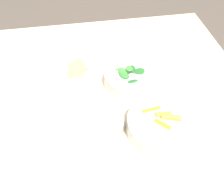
# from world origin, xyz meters

# --- Properties ---
(ground_plane) EXTENTS (10.00, 10.00, 0.00)m
(ground_plane) POSITION_xyz_m (0.00, 0.00, 0.00)
(ground_plane) COLOR #4C4238
(dining_table) EXTENTS (1.04, 0.89, 0.73)m
(dining_table) POSITION_xyz_m (0.00, 0.00, 0.61)
(dining_table) COLOR beige
(dining_table) RESTS_ON ground_plane
(bowl_carrots) EXTENTS (0.18, 0.18, 0.06)m
(bowl_carrots) POSITION_xyz_m (-0.14, 0.16, 0.76)
(bowl_carrots) COLOR silver
(bowl_carrots) RESTS_ON dining_table
(bowl_greens) EXTENTS (0.16, 0.16, 0.08)m
(bowl_greens) POSITION_xyz_m (-0.09, -0.03, 0.76)
(bowl_greens) COLOR silver
(bowl_greens) RESTS_ON dining_table
(bowl_beans_hotdog) EXTENTS (0.20, 0.20, 0.06)m
(bowl_beans_hotdog) POSITION_xyz_m (0.05, 0.13, 0.76)
(bowl_beans_hotdog) COLOR silver
(bowl_beans_hotdog) RESTS_ON dining_table
(bowl_cookies) EXTENTS (0.14, 0.14, 0.05)m
(bowl_cookies) POSITION_xyz_m (0.07, -0.11, 0.75)
(bowl_cookies) COLOR white
(bowl_cookies) RESTS_ON dining_table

